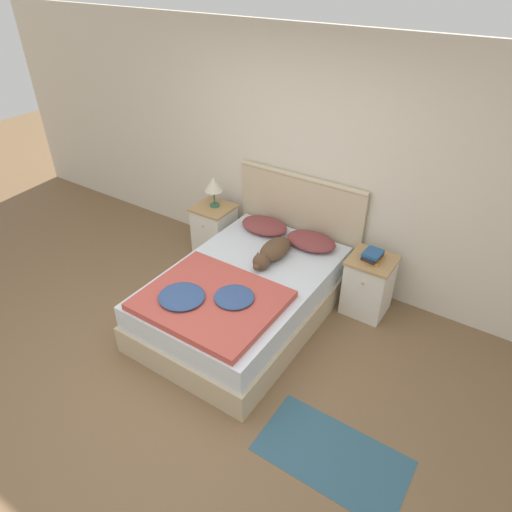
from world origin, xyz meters
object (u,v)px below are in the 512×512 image
(dog, at_px, (272,252))
(pillow_left, at_px, (264,226))
(bed, at_px, (244,297))
(book_stack, at_px, (373,256))
(pillow_right, at_px, (311,241))
(nightstand_left, at_px, (215,230))
(nightstand_right, at_px, (368,285))
(table_lamp, at_px, (214,185))

(dog, bearing_deg, pillow_left, 130.72)
(bed, distance_m, book_stack, 1.29)
(dog, distance_m, book_stack, 0.96)
(pillow_left, distance_m, pillow_right, 0.57)
(bed, distance_m, nightstand_left, 1.23)
(nightstand_right, bearing_deg, dog, -156.12)
(pillow_right, bearing_deg, book_stack, -3.38)
(pillow_right, bearing_deg, dog, -116.12)
(bed, xyz_separation_m, pillow_left, (-0.29, 0.80, 0.32))
(nightstand_left, xyz_separation_m, table_lamp, (0.00, 0.03, 0.57))
(pillow_left, height_order, pillow_right, same)
(bed, distance_m, table_lamp, 1.40)
(nightstand_left, xyz_separation_m, nightstand_right, (1.93, 0.00, 0.00))
(table_lamp, bearing_deg, dog, -21.94)
(pillow_right, relative_size, book_stack, 2.31)
(book_stack, height_order, table_lamp, table_lamp)
(dog, bearing_deg, nightstand_right, 23.88)
(bed, bearing_deg, book_stack, 38.54)
(bed, distance_m, pillow_right, 0.91)
(nightstand_right, xyz_separation_m, book_stack, (-0.00, -0.01, 0.35))
(pillow_right, xyz_separation_m, table_lamp, (-1.25, -0.01, 0.31))
(bed, height_order, pillow_left, pillow_left)
(nightstand_right, bearing_deg, pillow_right, 177.17)
(bed, xyz_separation_m, pillow_right, (0.29, 0.80, 0.32))
(pillow_left, distance_m, book_stack, 1.25)
(book_stack, distance_m, table_lamp, 1.94)
(pillow_left, relative_size, table_lamp, 1.51)
(bed, bearing_deg, dog, 78.29)
(bed, relative_size, dog, 3.18)
(dog, height_order, book_stack, book_stack)
(book_stack, bearing_deg, nightstand_right, 68.56)
(nightstand_left, height_order, table_lamp, table_lamp)
(nightstand_left, bearing_deg, dog, -20.60)
(nightstand_right, bearing_deg, book_stack, -111.44)
(bed, height_order, book_stack, book_stack)
(nightstand_right, distance_m, table_lamp, 2.01)
(book_stack, bearing_deg, nightstand_left, 179.81)
(nightstand_left, height_order, pillow_right, pillow_right)
(bed, xyz_separation_m, nightstand_left, (-0.96, 0.77, 0.06))
(bed, height_order, nightstand_right, nightstand_right)
(bed, height_order, pillow_right, pillow_right)
(dog, relative_size, book_stack, 2.83)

